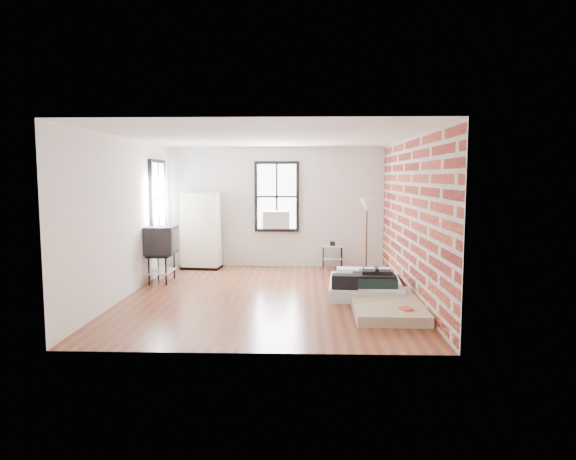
{
  "coord_description": "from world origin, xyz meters",
  "views": [
    {
      "loc": [
        0.64,
        -8.97,
        2.12
      ],
      "look_at": [
        0.35,
        0.3,
        1.15
      ],
      "focal_mm": 32.0,
      "sensor_mm": 36.0,
      "label": 1
    }
  ],
  "objects_px": {
    "floor_lamp": "(367,209)",
    "side_table": "(332,250)",
    "wardrobe": "(201,231)",
    "mattress_bare": "(383,299)",
    "mattress_main": "(365,285)",
    "tv_stand": "(162,242)"
  },
  "relations": [
    {
      "from": "mattress_main",
      "to": "side_table",
      "type": "distance_m",
      "value": 2.54
    },
    {
      "from": "wardrobe",
      "to": "floor_lamp",
      "type": "bearing_deg",
      "value": 2.2
    },
    {
      "from": "wardrobe",
      "to": "tv_stand",
      "type": "bearing_deg",
      "value": -102.31
    },
    {
      "from": "mattress_bare",
      "to": "tv_stand",
      "type": "relative_size",
      "value": 1.82
    },
    {
      "from": "floor_lamp",
      "to": "side_table",
      "type": "bearing_deg",
      "value": 158.81
    },
    {
      "from": "mattress_main",
      "to": "tv_stand",
      "type": "height_order",
      "value": "tv_stand"
    },
    {
      "from": "mattress_bare",
      "to": "floor_lamp",
      "type": "height_order",
      "value": "floor_lamp"
    },
    {
      "from": "side_table",
      "to": "mattress_bare",
      "type": "bearing_deg",
      "value": -79.56
    },
    {
      "from": "wardrobe",
      "to": "side_table",
      "type": "xyz_separation_m",
      "value": [
        3.01,
        0.07,
        -0.45
      ]
    },
    {
      "from": "mattress_main",
      "to": "wardrobe",
      "type": "distance_m",
      "value": 4.29
    },
    {
      "from": "wardrobe",
      "to": "floor_lamp",
      "type": "xyz_separation_m",
      "value": [
        3.76,
        -0.22,
        0.53
      ]
    },
    {
      "from": "mattress_main",
      "to": "side_table",
      "type": "bearing_deg",
      "value": 104.93
    },
    {
      "from": "mattress_main",
      "to": "tv_stand",
      "type": "bearing_deg",
      "value": 171.94
    },
    {
      "from": "mattress_bare",
      "to": "floor_lamp",
      "type": "relative_size",
      "value": 1.25
    },
    {
      "from": "tv_stand",
      "to": "mattress_bare",
      "type": "bearing_deg",
      "value": -24.85
    },
    {
      "from": "mattress_bare",
      "to": "wardrobe",
      "type": "xyz_separation_m",
      "value": [
        -3.65,
        3.39,
        0.74
      ]
    },
    {
      "from": "wardrobe",
      "to": "mattress_bare",
      "type": "bearing_deg",
      "value": -37.34
    },
    {
      "from": "mattress_main",
      "to": "tv_stand",
      "type": "relative_size",
      "value": 1.62
    },
    {
      "from": "mattress_bare",
      "to": "floor_lamp",
      "type": "distance_m",
      "value": 3.42
    },
    {
      "from": "mattress_bare",
      "to": "wardrobe",
      "type": "relative_size",
      "value": 1.17
    },
    {
      "from": "mattress_main",
      "to": "side_table",
      "type": "relative_size",
      "value": 2.88
    },
    {
      "from": "floor_lamp",
      "to": "tv_stand",
      "type": "bearing_deg",
      "value": -162.87
    }
  ]
}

